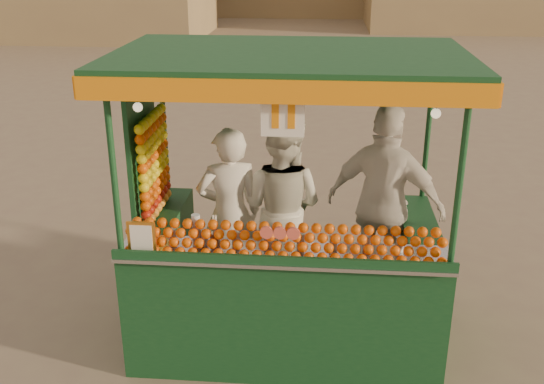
# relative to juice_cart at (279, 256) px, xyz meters

# --- Properties ---
(ground) EXTENTS (90.00, 90.00, 0.00)m
(ground) POSITION_rel_juice_cart_xyz_m (-0.41, 0.04, -0.86)
(ground) COLOR #705D50
(ground) RESTS_ON ground
(juice_cart) EXTENTS (2.89, 1.87, 2.62)m
(juice_cart) POSITION_rel_juice_cart_xyz_m (0.00, 0.00, 0.00)
(juice_cart) COLOR #0F381C
(juice_cart) RESTS_ON ground
(vendor_left) EXTENTS (0.68, 0.55, 1.64)m
(vendor_left) POSITION_rel_juice_cart_xyz_m (-0.48, 0.30, 0.27)
(vendor_left) COLOR silver
(vendor_left) RESTS_ON ground
(vendor_middle) EXTENTS (1.00, 0.89, 1.70)m
(vendor_middle) POSITION_rel_juice_cart_xyz_m (-0.01, 0.42, 0.30)
(vendor_middle) COLOR silver
(vendor_middle) RESTS_ON ground
(vendor_right) EXTENTS (1.18, 0.82, 1.85)m
(vendor_right) POSITION_rel_juice_cart_xyz_m (0.93, 0.35, 0.37)
(vendor_right) COLOR silver
(vendor_right) RESTS_ON ground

